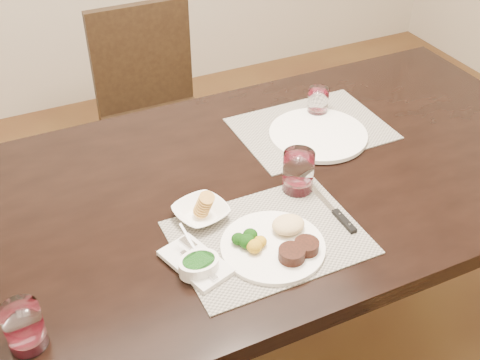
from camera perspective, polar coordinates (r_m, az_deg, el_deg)
name	(u,v)px	position (r m, az deg, el deg)	size (l,w,h in m)	color
ground_plane	(251,348)	(2.22, 1.04, -15.63)	(4.50, 4.50, 0.00)	#432415
dining_table	(253,203)	(1.74, 1.28, -2.19)	(2.00, 1.00, 0.75)	black
chair_far	(154,105)	(2.55, -8.19, 7.04)	(0.42, 0.42, 0.90)	black
placemat_near	(268,237)	(1.50, 2.69, -5.47)	(0.46, 0.34, 0.00)	gray
placemat_far	(311,129)	(1.92, 6.78, 4.86)	(0.46, 0.34, 0.00)	gray
dinner_plate	(278,243)	(1.46, 3.61, -5.99)	(0.26, 0.26, 0.05)	white
napkin_fork	(196,262)	(1.43, -4.23, -7.76)	(0.15, 0.20, 0.02)	white
steak_knife	(339,215)	(1.57, 9.35, -3.34)	(0.02, 0.21, 0.01)	white
cracker_bowl	(201,212)	(1.55, -3.73, -3.05)	(0.16, 0.16, 0.06)	white
sauce_ramekin	(199,265)	(1.40, -3.92, -8.04)	(0.10, 0.15, 0.08)	white
wine_glass_near	(298,173)	(1.62, 5.53, 0.64)	(0.08, 0.08, 0.12)	white
far_plate	(318,134)	(1.87, 7.41, 4.31)	(0.30, 0.30, 0.01)	white
wine_glass_far	(318,103)	(1.97, 7.39, 7.23)	(0.07, 0.07, 0.09)	white
wine_glass_side	(25,329)	(1.32, -19.73, -13.15)	(0.08, 0.08, 0.11)	white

